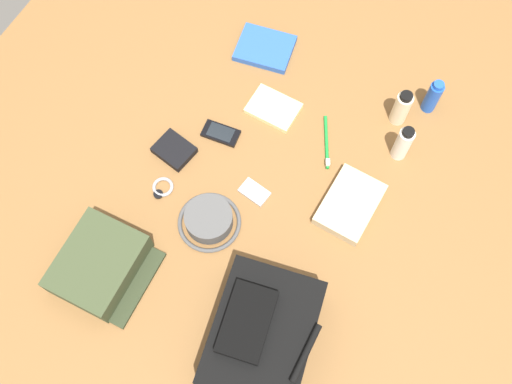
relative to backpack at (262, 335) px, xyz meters
name	(u,v)px	position (x,y,z in m)	size (l,w,h in m)	color
ground_plane	(256,199)	(-0.35, -0.20, -0.08)	(2.64, 2.02, 0.02)	brown
backpack	(262,335)	(0.00, 0.00, 0.00)	(0.36, 0.30, 0.16)	black
toiletry_pouch	(100,265)	(0.03, -0.47, -0.03)	(0.25, 0.24, 0.08)	#384228
bucket_hat	(209,220)	(-0.22, -0.28, -0.05)	(0.18, 0.18, 0.06)	#4E4E4E
deodorant_spray	(433,97)	(-0.86, 0.13, -0.01)	(0.04, 0.04, 0.13)	blue
lotion_bottle	(401,108)	(-0.78, 0.06, -0.01)	(0.05, 0.05, 0.13)	beige
toothpaste_tube	(403,143)	(-0.67, 0.11, 0.00)	(0.05, 0.05, 0.14)	white
paperback_novel	(265,48)	(-0.82, -0.41, -0.06)	(0.17, 0.20, 0.02)	blue
cell_phone	(221,133)	(-0.48, -0.39, -0.07)	(0.07, 0.12, 0.01)	black
media_player	(254,192)	(-0.36, -0.21, -0.07)	(0.07, 0.09, 0.01)	#B7B7BC
wristwatch	(162,188)	(-0.25, -0.45, -0.07)	(0.07, 0.06, 0.01)	#99999E
toothbrush	(327,145)	(-0.60, -0.09, -0.07)	(0.16, 0.09, 0.02)	#198C33
wallet	(174,150)	(-0.37, -0.48, -0.06)	(0.09, 0.11, 0.02)	black
notepad	(273,108)	(-0.64, -0.29, -0.06)	(0.11, 0.15, 0.02)	beige
folded_towel	(350,204)	(-0.45, 0.05, -0.05)	(0.20, 0.14, 0.04)	#C6B289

